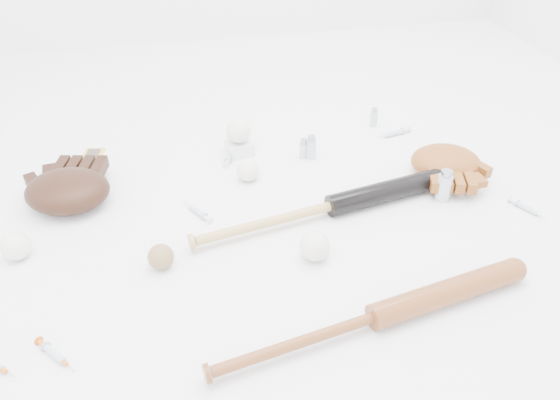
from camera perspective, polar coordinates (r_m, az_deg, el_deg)
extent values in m
plane|color=white|center=(1.56, 0.04, -1.51)|extent=(3.00, 3.00, 0.00)
cube|color=gold|center=(1.93, -18.98, 4.44)|extent=(0.08, 0.10, 0.00)
cube|color=white|center=(1.84, -4.27, 5.50)|extent=(0.09, 0.09, 0.04)
sphere|color=white|center=(1.81, -4.36, 7.21)|extent=(0.08, 0.08, 0.08)
sphere|color=white|center=(1.55, -25.90, -4.34)|extent=(0.07, 0.07, 0.07)
sphere|color=white|center=(1.69, -3.38, 3.12)|extent=(0.07, 0.07, 0.07)
sphere|color=white|center=(1.40, 3.66, -4.83)|extent=(0.08, 0.08, 0.08)
sphere|color=olive|center=(1.40, -12.35, -5.81)|extent=(0.07, 0.07, 0.07)
cylinder|color=#B2BDC3|center=(2.03, 9.78, 8.52)|extent=(0.03, 0.03, 0.07)
cylinder|color=#B2BDC3|center=(1.81, 2.47, 5.42)|extent=(0.03, 0.03, 0.07)
cylinder|color=#B2BDC3|center=(1.80, 3.30, 5.54)|extent=(0.03, 0.03, 0.08)
cylinder|color=#B2BDC3|center=(1.66, 16.79, 1.48)|extent=(0.04, 0.04, 0.10)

